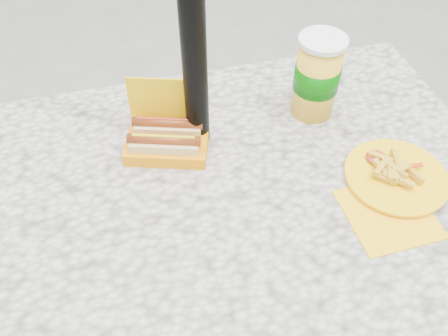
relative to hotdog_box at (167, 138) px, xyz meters
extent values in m
cube|color=beige|center=(0.07, -0.15, -0.06)|extent=(1.20, 0.80, 0.05)
cylinder|color=black|center=(-0.43, 0.15, -0.43)|extent=(0.07, 0.07, 0.70)
cylinder|color=black|center=(0.57, 0.15, -0.43)|extent=(0.07, 0.07, 0.70)
cube|color=#FFC106|center=(0.00, 0.00, -0.02)|extent=(0.20, 0.16, 0.03)
cube|color=#FFC106|center=(0.02, 0.05, 0.05)|extent=(0.17, 0.07, 0.11)
cube|color=#C7BB7C|center=(-0.01, -0.03, 0.00)|extent=(0.15, 0.08, 0.04)
cylinder|color=maroon|center=(-0.01, -0.03, 0.02)|extent=(0.15, 0.07, 0.02)
cylinder|color=#C7C10A|center=(-0.01, -0.03, 0.03)|extent=(0.13, 0.05, 0.01)
cube|color=#C7BB7C|center=(0.01, 0.02, 0.00)|extent=(0.15, 0.08, 0.04)
cylinder|color=maroon|center=(0.01, 0.02, 0.02)|extent=(0.15, 0.07, 0.02)
cylinder|color=maroon|center=(0.01, 0.02, 0.03)|extent=(0.13, 0.05, 0.01)
cube|color=yellow|center=(0.38, -0.29, -0.03)|extent=(0.17, 0.17, 0.00)
cylinder|color=#FFC106|center=(0.44, -0.21, -0.02)|extent=(0.20, 0.20, 0.01)
cylinder|color=#FFC106|center=(0.44, -0.21, -0.02)|extent=(0.21, 0.21, 0.01)
cube|color=gold|center=(0.43, -0.21, 0.00)|extent=(0.04, 0.05, 0.01)
cube|color=gold|center=(0.43, -0.24, 0.00)|extent=(0.04, 0.05, 0.01)
cube|color=gold|center=(0.44, -0.21, 0.00)|extent=(0.05, 0.03, 0.01)
cube|color=gold|center=(0.44, -0.20, 0.00)|extent=(0.05, 0.02, 0.01)
cube|color=gold|center=(0.42, -0.21, 0.00)|extent=(0.02, 0.05, 0.01)
cube|color=gold|center=(0.40, -0.22, -0.01)|extent=(0.05, 0.04, 0.01)
cube|color=gold|center=(0.43, -0.19, -0.01)|extent=(0.02, 0.05, 0.01)
cube|color=gold|center=(0.45, -0.18, 0.00)|extent=(0.03, 0.05, 0.01)
cube|color=gold|center=(0.47, -0.22, -0.01)|extent=(0.03, 0.05, 0.01)
cube|color=gold|center=(0.42, -0.21, 0.00)|extent=(0.03, 0.05, 0.01)
cube|color=gold|center=(0.40, -0.20, 0.00)|extent=(0.05, 0.04, 0.01)
cube|color=gold|center=(0.41, -0.19, -0.01)|extent=(0.02, 0.05, 0.01)
cube|color=gold|center=(0.42, -0.23, 0.00)|extent=(0.05, 0.04, 0.01)
cube|color=gold|center=(0.42, -0.17, 0.00)|extent=(0.04, 0.05, 0.01)
ellipsoid|color=maroon|center=(0.42, -0.16, -0.01)|extent=(0.04, 0.04, 0.01)
cube|color=red|center=(0.45, -0.20, 0.00)|extent=(0.09, 0.02, 0.00)
cylinder|color=yellow|center=(0.35, 0.04, 0.06)|extent=(0.10, 0.10, 0.19)
cylinder|color=#035B02|center=(0.35, 0.04, 0.07)|extent=(0.10, 0.10, 0.06)
cylinder|color=white|center=(0.35, 0.04, 0.16)|extent=(0.10, 0.10, 0.01)
camera|label=1|loc=(-0.07, -0.74, 0.71)|focal=38.00mm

